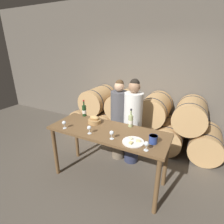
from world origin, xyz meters
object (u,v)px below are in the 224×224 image
at_px(person_right, 133,122).
at_px(wine_glass_left, 89,128).
at_px(blue_crock, 153,139).
at_px(wine_glass_far_left, 64,123).
at_px(cheese_plate, 133,142).
at_px(tasting_table, 108,137).
at_px(bread_basket, 94,120).
at_px(wine_glass_right, 146,144).
at_px(wine_glass_center, 112,133).
at_px(wine_bottle_white, 131,121).
at_px(person_left, 119,120).
at_px(wine_bottle_red, 84,111).

relative_size(person_right, wine_glass_left, 13.02).
height_order(blue_crock, wine_glass_far_left, wine_glass_far_left).
distance_m(blue_crock, cheese_plate, 0.27).
xyz_separation_m(person_right, cheese_plate, (0.31, -0.82, 0.11)).
bearing_deg(tasting_table, bread_basket, 157.67).
bearing_deg(bread_basket, wine_glass_right, -21.67).
bearing_deg(wine_glass_center, wine_bottle_white, 79.91).
distance_m(cheese_plate, wine_glass_right, 0.25).
bearing_deg(cheese_plate, person_left, 125.99).
bearing_deg(person_left, bread_basket, -111.37).
xyz_separation_m(tasting_table, person_right, (0.16, 0.66, 0.02)).
bearing_deg(wine_glass_center, wine_glass_left, -178.16).
bearing_deg(wine_glass_center, wine_bottle_red, 148.01).
height_order(wine_glass_far_left, wine_glass_right, same).
distance_m(blue_crock, wine_glass_left, 0.92).
xyz_separation_m(cheese_plate, wine_glass_left, (-0.66, -0.06, 0.08)).
height_order(person_right, wine_glass_left, person_right).
bearing_deg(bread_basket, wine_bottle_red, 151.83).
relative_size(wine_glass_far_left, wine_glass_right, 1.00).
xyz_separation_m(person_left, bread_basket, (-0.20, -0.52, 0.17)).
xyz_separation_m(person_left, cheese_plate, (0.59, -0.82, 0.13)).
xyz_separation_m(person_left, wine_glass_right, (0.80, -0.92, 0.21)).
distance_m(tasting_table, person_left, 0.67).
height_order(wine_bottle_white, wine_glass_far_left, wine_bottle_white).
relative_size(bread_basket, wine_glass_left, 1.75).
xyz_separation_m(cheese_plate, wine_glass_far_left, (-1.11, -0.09, 0.08)).
relative_size(tasting_table, wine_glass_left, 14.87).
relative_size(wine_bottle_white, wine_glass_far_left, 2.39).
relative_size(tasting_table, wine_glass_right, 14.87).
xyz_separation_m(person_right, wine_glass_center, (0.01, -0.86, 0.19)).
bearing_deg(wine_glass_right, person_right, 119.44).
relative_size(wine_bottle_white, blue_crock, 2.49).
xyz_separation_m(wine_bottle_red, wine_glass_left, (0.47, -0.53, -0.01)).
height_order(person_left, cheese_plate, person_left).
bearing_deg(wine_glass_left, wine_bottle_red, 131.35).
relative_size(person_right, wine_glass_right, 13.02).
height_order(wine_bottle_red, wine_glass_center, wine_bottle_red).
relative_size(blue_crock, cheese_plate, 0.40).
height_order(tasting_table, bread_basket, bread_basket).
relative_size(wine_glass_left, wine_glass_right, 1.00).
bearing_deg(wine_glass_far_left, cheese_plate, 4.71).
relative_size(cheese_plate, wine_glass_center, 2.38).
height_order(wine_glass_far_left, wine_glass_left, same).
relative_size(wine_bottle_red, cheese_plate, 1.02).
height_order(wine_bottle_white, bread_basket, wine_bottle_white).
distance_m(person_right, wine_glass_center, 0.88).
distance_m(wine_bottle_white, wine_glass_left, 0.67).
xyz_separation_m(person_left, wine_bottle_red, (-0.54, -0.35, 0.22)).
height_order(person_right, wine_glass_center, person_right).
bearing_deg(tasting_table, wine_glass_right, -21.35).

